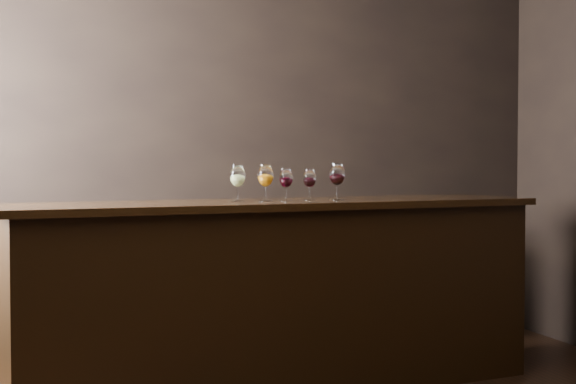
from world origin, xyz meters
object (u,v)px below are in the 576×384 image
object	(u,v)px
back_bar_shelf	(249,286)
glass_white	(238,177)
glass_amber	(266,176)
bar_counter	(281,300)
glass_red_b	(310,179)
glass_red_a	(286,179)
glass_red_c	(337,175)

from	to	relation	value
back_bar_shelf	glass_white	distance (m)	1.27
glass_amber	back_bar_shelf	bearing A→B (deg)	80.00
bar_counter	glass_red_b	world-z (taller)	glass_red_b
glass_red_a	glass_red_b	distance (m)	0.15
bar_counter	glass_white	distance (m)	0.76
bar_counter	back_bar_shelf	size ratio (longest dim) A/B	1.17
bar_counter	back_bar_shelf	world-z (taller)	bar_counter
glass_red_c	bar_counter	bearing A→B (deg)	179.69
back_bar_shelf	glass_red_b	xyz separation A→B (m)	(0.12, -0.93, 0.77)
back_bar_shelf	glass_red_c	size ratio (longest dim) A/B	12.04
bar_counter	glass_red_a	bearing A→B (deg)	13.37
back_bar_shelf	glass_red_b	bearing A→B (deg)	-82.92
glass_amber	glass_red_c	xyz separation A→B (m)	(0.45, 0.03, 0.00)
back_bar_shelf	glass_red_b	distance (m)	1.21
back_bar_shelf	glass_red_a	bearing A→B (deg)	-92.18
glass_red_b	glass_red_c	xyz separation A→B (m)	(0.16, -0.03, 0.02)
back_bar_shelf	glass_red_c	world-z (taller)	glass_red_c
bar_counter	glass_amber	bearing A→B (deg)	-167.23
glass_white	glass_red_b	size ratio (longest dim) A/B	1.13
glass_white	glass_red_a	distance (m)	0.29
back_bar_shelf	glass_red_b	world-z (taller)	glass_red_b
bar_counter	glass_white	size ratio (longest dim) A/B	14.77
back_bar_shelf	glass_red_c	distance (m)	1.27
glass_white	glass_red_b	world-z (taller)	glass_white
glass_amber	glass_red_a	distance (m)	0.15
glass_white	back_bar_shelf	bearing A→B (deg)	70.90
bar_counter	glass_white	xyz separation A→B (m)	(-0.25, 0.01, 0.72)
back_bar_shelf	glass_amber	bearing A→B (deg)	-100.00
back_bar_shelf	glass_red_b	size ratio (longest dim) A/B	14.19
glass_red_b	glass_red_a	bearing A→B (deg)	-174.21
bar_counter	glass_white	world-z (taller)	glass_white
glass_amber	glass_red_a	bearing A→B (deg)	19.99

